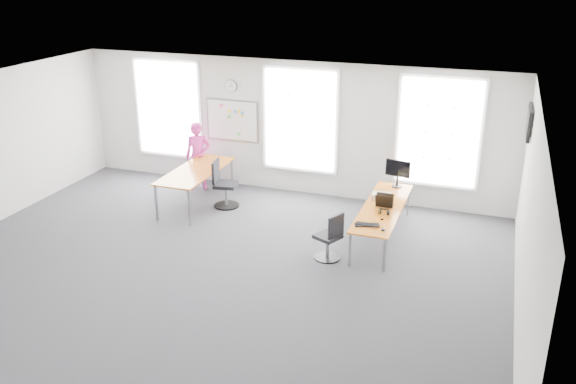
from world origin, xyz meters
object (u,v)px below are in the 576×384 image
at_px(desk_left, 196,173).
at_px(person, 198,156).
at_px(headphones, 384,212).
at_px(chair_left, 223,187).
at_px(keyboard, 367,225).
at_px(desk_right, 383,209).
at_px(monitor, 398,171).
at_px(chair_right, 330,239).

height_order(desk_left, person, person).
height_order(person, headphones, person).
xyz_separation_m(chair_left, person, (-1.01, 0.81, 0.33)).
bearing_deg(person, chair_left, -61.99).
bearing_deg(headphones, person, 159.43).
bearing_deg(person, keyboard, -49.69).
height_order(desk_right, headphones, headphones).
bearing_deg(desk_left, chair_left, 11.50).
relative_size(keyboard, headphones, 2.16).
bearing_deg(keyboard, person, 133.90).
distance_m(desk_right, keyboard, 0.95).
xyz_separation_m(chair_left, keyboard, (3.46, -1.43, 0.22)).
xyz_separation_m(desk_left, chair_left, (0.59, 0.12, -0.28)).
height_order(chair_left, person, person).
relative_size(desk_right, chair_left, 2.64).
relative_size(desk_right, monitor, 4.71).
bearing_deg(chair_right, chair_left, -95.17).
height_order(chair_right, monitor, monitor).
xyz_separation_m(desk_left, monitor, (4.20, 0.78, 0.27)).
bearing_deg(chair_right, headphones, 160.03).
xyz_separation_m(desk_right, chair_left, (-3.55, 0.48, -0.17)).
height_order(chair_right, person, person).
distance_m(chair_right, headphones, 1.17).
relative_size(chair_left, monitor, 1.79).
height_order(desk_left, headphones, desk_left).
bearing_deg(chair_right, keyboard, 134.47).
bearing_deg(chair_left, headphones, -112.69).
height_order(desk_right, chair_left, chair_left).
relative_size(person, keyboard, 3.61).
height_order(headphones, monitor, monitor).
bearing_deg(chair_left, desk_right, -107.28).
distance_m(desk_right, chair_right, 1.38).
bearing_deg(headphones, chair_right, -135.67).
bearing_deg(desk_left, monitor, 10.55).
height_order(person, keyboard, person).
distance_m(desk_right, monitor, 1.21).
relative_size(desk_right, person, 1.73).
bearing_deg(desk_right, keyboard, -95.75).
height_order(desk_right, monitor, monitor).
xyz_separation_m(desk_left, keyboard, (4.04, -1.31, -0.06)).
height_order(keyboard, headphones, headphones).
relative_size(chair_left, keyboard, 2.37).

